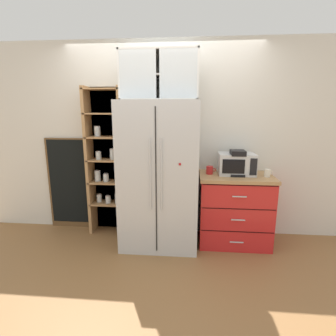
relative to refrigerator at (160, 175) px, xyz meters
name	(u,v)px	position (x,y,z in m)	size (l,w,h in m)	color
ground_plane	(160,241)	(0.00, 0.01, -0.89)	(10.80, 10.80, 0.00)	olive
wall_back_cream	(163,140)	(0.00, 0.41, 0.38)	(5.09, 0.10, 2.55)	silver
refrigerator	(160,175)	(0.00, 0.00, 0.00)	(0.93, 0.74, 1.79)	silver
pantry_shelf_column	(107,161)	(-0.76, 0.29, 0.11)	(0.54, 0.28, 1.97)	brown
counter_cabinet	(234,209)	(0.94, 0.08, -0.44)	(0.90, 0.59, 0.89)	red
microwave	(236,164)	(0.94, 0.13, 0.13)	(0.44, 0.33, 0.26)	silver
coffee_maker	(237,163)	(0.94, 0.08, 0.16)	(0.17, 0.20, 0.31)	black
mug_red	(210,170)	(0.61, 0.10, 0.05)	(0.12, 0.08, 0.10)	red
mug_cream	(267,173)	(1.29, 0.02, 0.05)	(0.11, 0.07, 0.09)	silver
bottle_amber	(236,165)	(0.94, 0.14, 0.11)	(0.07, 0.07, 0.25)	brown
bottle_cobalt	(236,164)	(0.94, 0.13, 0.12)	(0.06, 0.06, 0.28)	navy
upper_cabinet	(160,76)	(0.00, 0.05, 1.17)	(0.89, 0.32, 0.55)	silver
chalkboard_menu	(69,183)	(-1.35, 0.33, -0.24)	(0.60, 0.04, 1.30)	brown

